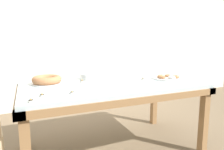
# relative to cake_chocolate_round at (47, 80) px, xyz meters

# --- Properties ---
(ground_plane) EXTENTS (12.00, 12.00, 0.00)m
(ground_plane) POSITION_rel_cake_chocolate_round_xyz_m (0.62, -0.19, -0.79)
(ground_plane) COLOR #7A664C
(wall_back) EXTENTS (8.00, 0.10, 2.60)m
(wall_back) POSITION_rel_cake_chocolate_round_xyz_m (0.62, 1.59, 0.51)
(wall_back) COLOR silver
(wall_back) RESTS_ON ground
(dining_table) EXTENTS (1.82, 1.00, 0.75)m
(dining_table) POSITION_rel_cake_chocolate_round_xyz_m (0.62, -0.19, -0.12)
(dining_table) COLOR silver
(dining_table) RESTS_ON ground
(cake_chocolate_round) EXTENTS (0.30, 0.30, 0.08)m
(cake_chocolate_round) POSITION_rel_cake_chocolate_round_xyz_m (0.00, 0.00, 0.00)
(cake_chocolate_round) COLOR white
(cake_chocolate_round) RESTS_ON dining_table
(pastry_platter) EXTENTS (0.37, 0.37, 0.04)m
(pastry_platter) POSITION_rel_cake_chocolate_round_xyz_m (1.31, -0.23, -0.03)
(pastry_platter) COLOR white
(pastry_platter) RESTS_ON dining_table
(plate_stack) EXTENTS (0.21, 0.21, 0.07)m
(plate_stack) POSITION_rel_cake_chocolate_round_xyz_m (0.47, 0.08, -0.01)
(plate_stack) COLOR white
(plate_stack) RESTS_ON dining_table
(tealight_centre) EXTENTS (0.04, 0.04, 0.04)m
(tealight_centre) POSITION_rel_cake_chocolate_round_xyz_m (0.35, -0.04, -0.03)
(tealight_centre) COLOR silver
(tealight_centre) RESTS_ON dining_table
(tealight_near_cakes) EXTENTS (0.04, 0.04, 0.04)m
(tealight_near_cakes) POSITION_rel_cake_chocolate_round_xyz_m (-0.08, -0.48, -0.03)
(tealight_near_cakes) COLOR silver
(tealight_near_cakes) RESTS_ON dining_table
(tealight_left_edge) EXTENTS (0.04, 0.04, 0.04)m
(tealight_left_edge) POSITION_rel_cake_chocolate_round_xyz_m (0.14, -0.49, -0.03)
(tealight_left_edge) COLOR silver
(tealight_left_edge) RESTS_ON dining_table
(tealight_near_front) EXTENTS (0.04, 0.04, 0.04)m
(tealight_near_front) POSITION_rel_cake_chocolate_round_xyz_m (1.01, -0.17, -0.03)
(tealight_near_front) COLOR silver
(tealight_near_front) RESTS_ON dining_table
(tealight_right_edge) EXTENTS (0.04, 0.04, 0.04)m
(tealight_right_edge) POSITION_rel_cake_chocolate_round_xyz_m (-0.17, -0.60, -0.03)
(tealight_right_edge) COLOR silver
(tealight_right_edge) RESTS_ON dining_table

